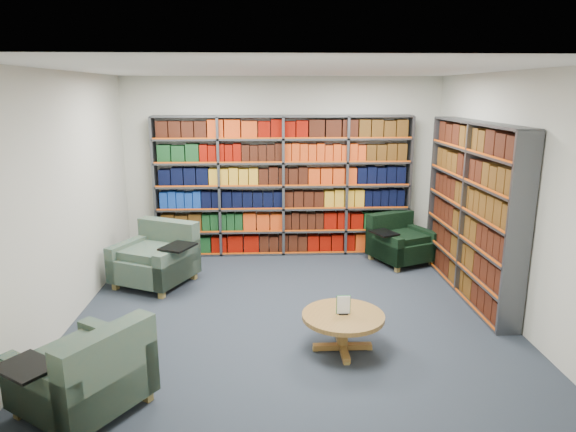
{
  "coord_description": "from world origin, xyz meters",
  "views": [
    {
      "loc": [
        -0.28,
        -5.65,
        2.59
      ],
      "look_at": [
        0.0,
        0.6,
        1.05
      ],
      "focal_mm": 32.0,
      "sensor_mm": 36.0,
      "label": 1
    }
  ],
  "objects_px": {
    "chair_teal_left": "(159,259)",
    "coffee_table": "(343,322)",
    "chair_green_right": "(398,243)",
    "chair_teal_front": "(88,377)"
  },
  "relations": [
    {
      "from": "chair_teal_left",
      "to": "chair_green_right",
      "type": "xyz_separation_m",
      "value": [
        3.52,
        0.75,
        -0.04
      ]
    },
    {
      "from": "chair_teal_left",
      "to": "chair_green_right",
      "type": "bearing_deg",
      "value": 12.04
    },
    {
      "from": "chair_teal_left",
      "to": "chair_teal_front",
      "type": "bearing_deg",
      "value": -89.53
    },
    {
      "from": "chair_teal_front",
      "to": "chair_teal_left",
      "type": "bearing_deg",
      "value": 90.47
    },
    {
      "from": "chair_green_right",
      "to": "coffee_table",
      "type": "height_order",
      "value": "chair_green_right"
    },
    {
      "from": "chair_teal_front",
      "to": "coffee_table",
      "type": "xyz_separation_m",
      "value": [
        2.22,
        0.95,
        -0.01
      ]
    },
    {
      "from": "chair_teal_front",
      "to": "coffee_table",
      "type": "height_order",
      "value": "chair_teal_front"
    },
    {
      "from": "chair_teal_left",
      "to": "coffee_table",
      "type": "distance_m",
      "value": 3.02
    },
    {
      "from": "chair_teal_left",
      "to": "coffee_table",
      "type": "xyz_separation_m",
      "value": [
        2.25,
        -2.02,
        -0.02
      ]
    },
    {
      "from": "coffee_table",
      "to": "chair_teal_left",
      "type": "bearing_deg",
      "value": 138.08
    }
  ]
}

